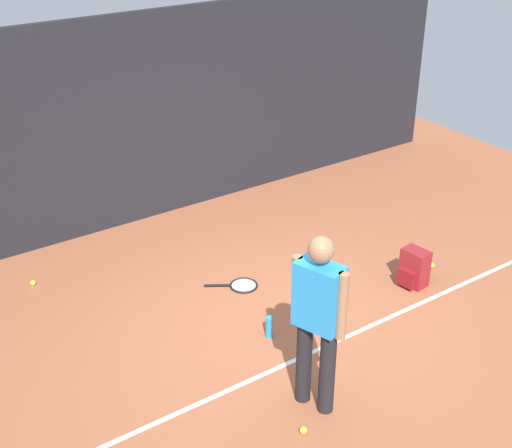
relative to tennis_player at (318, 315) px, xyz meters
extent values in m
plane|color=#9E5638|center=(0.45, 1.17, -0.97)|extent=(12.00, 12.00, 0.00)
cube|color=black|center=(0.45, 4.17, 0.39)|extent=(10.00, 0.10, 2.71)
cube|color=white|center=(0.45, 0.58, -0.96)|extent=(9.00, 0.05, 0.00)
cylinder|color=black|center=(0.04, -0.11, -0.54)|extent=(0.14, 0.14, 0.85)
cylinder|color=black|center=(-0.04, 0.11, -0.54)|extent=(0.14, 0.14, 0.85)
cube|color=#268CD8|center=(0.00, 0.00, 0.18)|extent=(0.33, 0.45, 0.60)
sphere|color=#9E704C|center=(0.00, 0.00, 0.62)|extent=(0.22, 0.22, 0.22)
cylinder|color=#9E704C|center=(0.07, -0.21, 0.17)|extent=(0.09, 0.09, 0.62)
cylinder|color=#9E704C|center=(-0.07, 0.21, 0.17)|extent=(0.09, 0.09, 0.62)
cylinder|color=black|center=(0.30, 2.13, -0.95)|extent=(0.27, 0.19, 0.03)
torus|color=black|center=(0.55, 1.96, -0.95)|extent=(0.45, 0.45, 0.02)
cylinder|color=#B2B2B2|center=(0.55, 1.96, -0.95)|extent=(0.38, 0.38, 0.00)
cube|color=maroon|center=(2.18, 0.91, -0.75)|extent=(0.24, 0.32, 0.44)
cube|color=maroon|center=(2.04, 0.89, -0.83)|extent=(0.11, 0.23, 0.20)
sphere|color=#CCE033|center=(-0.30, -0.24, -0.93)|extent=(0.07, 0.07, 0.07)
sphere|color=#CCE033|center=(-1.42, 3.34, -0.93)|extent=(0.07, 0.07, 0.07)
sphere|color=#CCE033|center=(2.62, 1.04, -0.93)|extent=(0.07, 0.07, 0.07)
cylinder|color=#268CD8|center=(0.24, 1.04, -0.85)|extent=(0.07, 0.07, 0.24)
camera|label=1|loc=(-3.17, -3.70, 3.41)|focal=49.54mm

